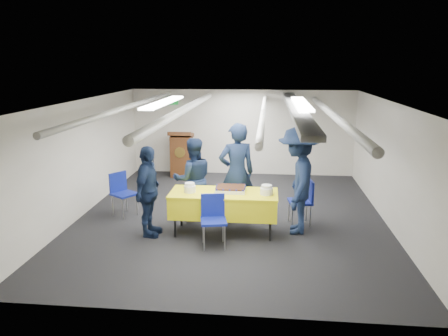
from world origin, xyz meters
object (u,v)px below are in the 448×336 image
at_px(podium, 182,154).
at_px(sailor_a, 237,173).
at_px(sheet_cake, 231,189).
at_px(sailor_d, 298,180).
at_px(serving_table, 224,204).
at_px(sailor_b, 193,179).
at_px(chair_left, 122,189).
at_px(chair_near, 213,215).
at_px(sailor_c, 148,192).
at_px(chair_right, 305,197).

bearing_deg(podium, sailor_a, -62.21).
xyz_separation_m(sheet_cake, sailor_d, (1.19, 0.13, 0.15)).
xyz_separation_m(serving_table, sailor_d, (1.30, 0.21, 0.41)).
height_order(sailor_a, sailor_b, sailor_a).
height_order(podium, sailor_a, sailor_a).
relative_size(chair_left, sailor_b, 0.54).
bearing_deg(chair_near, sailor_a, 75.47).
xyz_separation_m(podium, chair_left, (-0.60, -3.14, -0.08)).
distance_m(serving_table, sheet_cake, 0.29).
bearing_deg(chair_near, chair_left, 147.44).
xyz_separation_m(serving_table, sailor_a, (0.18, 0.65, 0.40)).
distance_m(podium, chair_left, 3.20).
xyz_separation_m(chair_left, sailor_c, (0.84, -1.00, 0.28)).
bearing_deg(sailor_c, serving_table, -75.42).
distance_m(sheet_cake, podium, 4.19).
height_order(sheet_cake, sailor_c, sailor_c).
distance_m(sheet_cake, sailor_b, 0.99).
xyz_separation_m(serving_table, chair_right, (1.48, 0.60, -0.03)).
bearing_deg(sailor_d, sailor_c, -76.10).
bearing_deg(chair_left, sailor_d, -9.24).
xyz_separation_m(chair_right, sailor_b, (-2.15, 0.08, 0.28)).
height_order(sheet_cake, sailor_d, sailor_d).
bearing_deg(serving_table, podium, 111.49).
relative_size(sheet_cake, chair_right, 0.62).
height_order(serving_table, chair_right, chair_right).
bearing_deg(chair_near, sailor_c, 166.29).
height_order(chair_near, sailor_c, sailor_c).
height_order(chair_left, sailor_c, sailor_c).
distance_m(sailor_a, sailor_d, 1.21).
bearing_deg(sheet_cake, chair_right, 21.18).
bearing_deg(sailor_c, chair_right, -68.83).
height_order(sheet_cake, chair_left, chair_left).
bearing_deg(sailor_d, chair_right, 160.45).
relative_size(chair_near, sailor_b, 0.54).
bearing_deg(sailor_d, sailor_b, -99.11).
xyz_separation_m(chair_left, sailor_b, (1.48, -0.09, 0.28)).
distance_m(serving_table, sailor_c, 1.35).
relative_size(sailor_c, sailor_d, 0.84).
distance_m(serving_table, sailor_d, 1.38).
relative_size(chair_right, sailor_a, 0.45).
bearing_deg(podium, sailor_b, -74.93).
bearing_deg(serving_table, sheet_cake, 32.51).
xyz_separation_m(sailor_a, sailor_d, (1.12, -0.44, 0.00)).
height_order(sheet_cake, sailor_b, sailor_b).
distance_m(podium, sailor_b, 3.36).
xyz_separation_m(chair_right, chair_left, (-3.62, 0.17, 0.00)).
bearing_deg(serving_table, chair_near, -103.28).
bearing_deg(serving_table, chair_left, 160.28).
height_order(sailor_b, sailor_c, sailor_c).
height_order(chair_near, chair_right, same).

